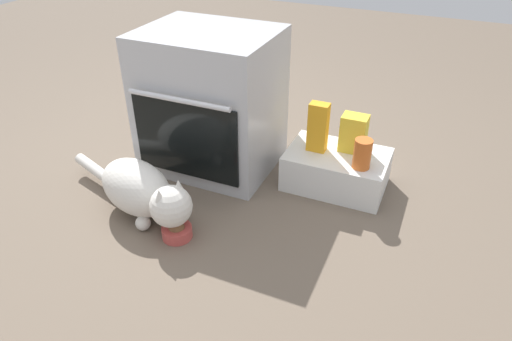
{
  "coord_description": "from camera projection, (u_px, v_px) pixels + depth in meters",
  "views": [
    {
      "loc": [
        1.03,
        -1.46,
        1.3
      ],
      "look_at": [
        0.37,
        0.05,
        0.25
      ],
      "focal_mm": 32.56,
      "sensor_mm": 36.0,
      "label": 1
    }
  ],
  "objects": [
    {
      "name": "juice_carton",
      "position": [
        318.0,
        127.0,
        2.17
      ],
      "size": [
        0.09,
        0.06,
        0.24
      ],
      "primitive_type": "cube",
      "color": "orange",
      "rests_on": "pantry_cabinet"
    },
    {
      "name": "pantry_cabinet",
      "position": [
        336.0,
        169.0,
        2.25
      ],
      "size": [
        0.48,
        0.32,
        0.18
      ],
      "primitive_type": "cube",
      "color": "white",
      "rests_on": "ground"
    },
    {
      "name": "food_bowl",
      "position": [
        177.0,
        231.0,
        1.96
      ],
      "size": [
        0.13,
        0.13,
        0.08
      ],
      "color": "#C64C47",
      "rests_on": "ground"
    },
    {
      "name": "cat",
      "position": [
        142.0,
        191.0,
        2.02
      ],
      "size": [
        0.8,
        0.36,
        0.26
      ],
      "rotation": [
        0.0,
        0.0,
        -0.32
      ],
      "color": "silver",
      "rests_on": "ground"
    },
    {
      "name": "ground",
      "position": [
        180.0,
        203.0,
        2.17
      ],
      "size": [
        8.0,
        8.0,
        0.0
      ],
      "primitive_type": "plane",
      "color": "#6B5B4C"
    },
    {
      "name": "sauce_jar",
      "position": [
        362.0,
        154.0,
        2.06
      ],
      "size": [
        0.08,
        0.08,
        0.14
      ],
      "primitive_type": "cylinder",
      "color": "#D16023",
      "rests_on": "pantry_cabinet"
    },
    {
      "name": "snack_bag",
      "position": [
        354.0,
        133.0,
        2.18
      ],
      "size": [
        0.12,
        0.09,
        0.18
      ],
      "primitive_type": "cube",
      "color": "yellow",
      "rests_on": "pantry_cabinet"
    },
    {
      "name": "oven",
      "position": [
        211.0,
        102.0,
        2.3
      ],
      "size": [
        0.63,
        0.56,
        0.7
      ],
      "color": "#B7BABF",
      "rests_on": "ground"
    }
  ]
}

